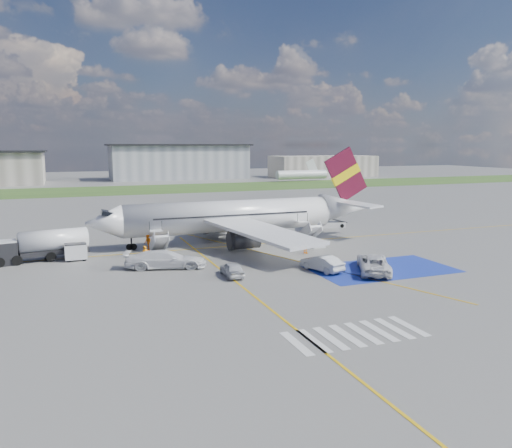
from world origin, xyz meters
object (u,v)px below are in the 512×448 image
at_px(fuel_tanker, 42,248).
at_px(belt_loader, 329,225).
at_px(gpu_cart, 76,253).
at_px(van_white_a, 374,260).
at_px(car_silver_b, 322,263).
at_px(airliner, 241,216).
at_px(car_silver_a, 232,269).
at_px(van_white_b, 165,257).

relative_size(fuel_tanker, belt_loader, 1.87).
height_order(gpu_cart, van_white_a, van_white_a).
distance_m(gpu_cart, car_silver_b, 25.91).
bearing_deg(car_silver_b, van_white_a, 141.41).
distance_m(airliner, belt_loader, 17.53).
relative_size(airliner, belt_loader, 7.13).
bearing_deg(car_silver_a, fuel_tanker, -35.99).
xyz_separation_m(gpu_cart, car_silver_a, (13.47, -12.04, -0.15)).
height_order(airliner, van_white_b, airliner).
height_order(fuel_tanker, car_silver_a, fuel_tanker).
bearing_deg(car_silver_b, gpu_cart, -47.26).
distance_m(gpu_cart, van_white_b, 10.65).
relative_size(belt_loader, car_silver_b, 1.09).
bearing_deg(airliner, car_silver_a, -112.04).
xyz_separation_m(airliner, van_white_b, (-11.42, -10.03, -2.22)).
bearing_deg(gpu_cart, airliner, 6.94).
distance_m(airliner, fuel_tanker, 23.17).
xyz_separation_m(gpu_cart, van_white_a, (26.89, -15.14, 0.29)).
relative_size(fuel_tanker, van_white_b, 1.61).
relative_size(van_white_a, van_white_b, 1.00).
xyz_separation_m(belt_loader, van_white_a, (-8.93, -24.62, 0.75)).
height_order(airliner, belt_loader, airliner).
height_order(gpu_cart, belt_loader, gpu_cart).
height_order(car_silver_b, van_white_b, van_white_b).
height_order(fuel_tanker, car_silver_b, fuel_tanker).
distance_m(belt_loader, car_silver_a, 31.03).
relative_size(car_silver_a, car_silver_b, 0.86).
height_order(car_silver_b, van_white_a, van_white_a).
xyz_separation_m(car_silver_a, van_white_a, (13.42, -3.11, 0.43)).
relative_size(airliner, fuel_tanker, 3.81).
xyz_separation_m(gpu_cart, car_silver_b, (22.26, -13.26, -0.06)).
relative_size(airliner, van_white_a, 6.16).
xyz_separation_m(fuel_tanker, car_silver_b, (25.58, -14.66, -0.57)).
bearing_deg(car_silver_b, airliner, -97.64).
bearing_deg(van_white_a, fuel_tanker, -0.13).
relative_size(belt_loader, van_white_a, 0.86).
xyz_separation_m(belt_loader, car_silver_a, (-22.35, -21.52, 0.31)).
bearing_deg(car_silver_b, fuel_tanker, -46.30).
height_order(van_white_a, van_white_b, van_white_b).
relative_size(airliner, van_white_b, 6.15).
relative_size(car_silver_a, van_white_a, 0.68).
height_order(fuel_tanker, van_white_a, fuel_tanker).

